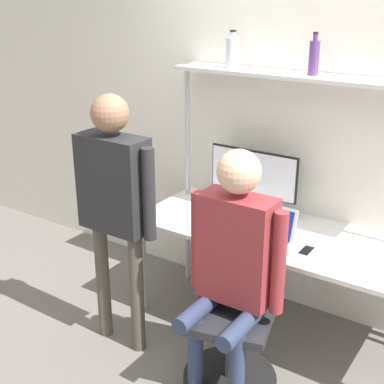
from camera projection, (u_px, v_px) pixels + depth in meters
The scene contains 12 objects.
ground_plane at pixel (258, 362), 3.41m from camera, with size 12.00×12.00×0.00m, color slate.
wall_back at pixel (322, 130), 3.55m from camera, with size 8.00×0.06×2.70m.
desk at pixel (290, 244), 3.48m from camera, with size 2.08×0.76×0.74m.
shelf_unit at pixel (314, 112), 3.36m from camera, with size 1.98×0.27×1.73m.
monitor at pixel (253, 177), 3.73m from camera, with size 0.66×0.19×0.45m.
laptop at pixel (268, 231), 3.37m from camera, with size 0.33×0.22×0.22m.
cell_phone at pixel (306, 251), 3.23m from camera, with size 0.07×0.15×0.01m.
office_chair at pixel (233, 338), 3.16m from camera, with size 0.56×0.56×0.94m.
person_seated at pixel (233, 255), 2.91m from camera, with size 0.59×0.48×1.46m.
person_standing at pixel (114, 192), 3.23m from camera, with size 0.61×0.23×1.67m.
bottle_purple at pixel (314, 57), 3.26m from camera, with size 0.06×0.06×0.26m.
bottle_clear at pixel (233, 52), 3.55m from camera, with size 0.09×0.09×0.25m.
Camera 1 is at (1.20, -2.55, 2.24)m, focal length 50.00 mm.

